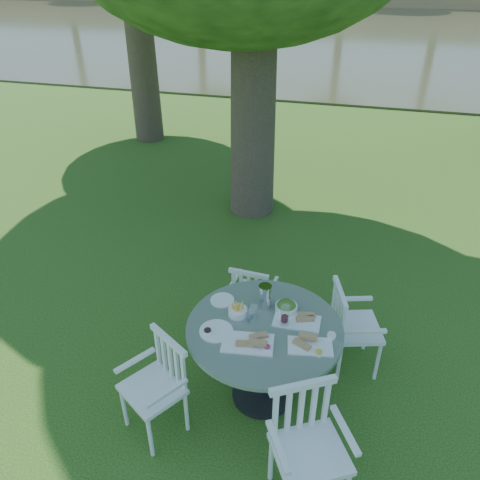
% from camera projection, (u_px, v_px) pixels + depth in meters
% --- Properties ---
extents(ground, '(140.00, 140.00, 0.00)m').
position_uv_depth(ground, '(235.00, 312.00, 5.39)').
color(ground, '#1A3E0C').
rests_on(ground, ground).
extents(table, '(1.33, 1.33, 0.84)m').
position_uv_depth(table, '(264.00, 342.00, 4.02)').
color(table, black).
rests_on(table, ground).
extents(chair_ne, '(0.55, 0.57, 0.92)m').
position_uv_depth(chair_ne, '(348.00, 322.00, 4.42)').
color(chair_ne, white).
rests_on(chair_ne, ground).
extents(chair_nw, '(0.44, 0.42, 0.82)m').
position_uv_depth(chair_nw, '(251.00, 294.00, 4.89)').
color(chair_nw, white).
rests_on(chair_nw, ground).
extents(chair_sw, '(0.62, 0.61, 0.91)m').
position_uv_depth(chair_sw, '(161.00, 378.00, 3.85)').
color(chair_sw, white).
rests_on(chair_sw, ground).
extents(chair_se, '(0.66, 0.65, 0.98)m').
position_uv_depth(chair_se, '(306.00, 435.00, 3.34)').
color(chair_se, white).
rests_on(chair_se, ground).
extents(tableware, '(1.15, 0.74, 0.23)m').
position_uv_depth(tableware, '(266.00, 316.00, 3.98)').
color(tableware, white).
rests_on(tableware, table).
extents(river, '(100.00, 28.00, 0.12)m').
position_uv_depth(river, '(355.00, 34.00, 24.33)').
color(river, '#373922').
rests_on(river, ground).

